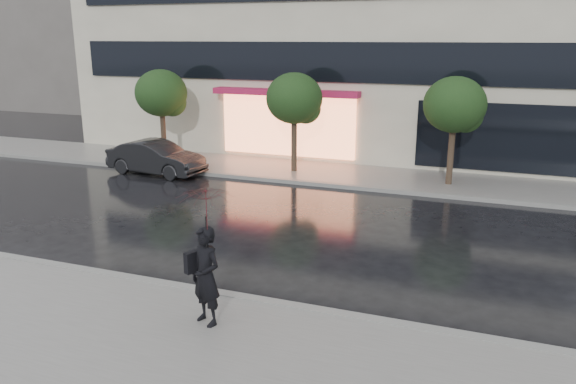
% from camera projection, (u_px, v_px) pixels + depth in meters
% --- Properties ---
extents(ground, '(120.00, 120.00, 0.00)m').
position_uv_depth(ground, '(268.00, 284.00, 12.48)').
color(ground, black).
rests_on(ground, ground).
extents(sidewalk_near, '(60.00, 4.50, 0.12)m').
position_uv_depth(sidewalk_near, '(195.00, 357.00, 9.53)').
color(sidewalk_near, slate).
rests_on(sidewalk_near, ground).
extents(sidewalk_far, '(60.00, 3.50, 0.12)m').
position_uv_depth(sidewalk_far, '(369.00, 177.00, 21.72)').
color(sidewalk_far, slate).
rests_on(sidewalk_far, ground).
extents(curb_near, '(60.00, 0.25, 0.14)m').
position_uv_depth(curb_near, '(250.00, 300.00, 11.56)').
color(curb_near, gray).
rests_on(curb_near, ground).
extents(curb_far, '(60.00, 0.25, 0.14)m').
position_uv_depth(curb_far, '(358.00, 188.00, 20.14)').
color(curb_far, gray).
rests_on(curb_far, ground).
extents(bg_building_left, '(14.00, 10.00, 12.00)m').
position_uv_depth(bg_building_left, '(63.00, 27.00, 43.77)').
color(bg_building_left, '#59544F').
rests_on(bg_building_left, ground).
extents(tree_far_west, '(2.20, 2.20, 3.99)m').
position_uv_depth(tree_far_west, '(163.00, 95.00, 23.76)').
color(tree_far_west, '#33261C').
rests_on(tree_far_west, ground).
extents(tree_mid_west, '(2.20, 2.20, 3.99)m').
position_uv_depth(tree_mid_west, '(296.00, 100.00, 21.74)').
color(tree_mid_west, '#33261C').
rests_on(tree_mid_west, ground).
extents(tree_mid_east, '(2.20, 2.20, 3.99)m').
position_uv_depth(tree_mid_east, '(456.00, 107.00, 19.72)').
color(tree_mid_east, '#33261C').
rests_on(tree_mid_east, ground).
extents(parked_car, '(4.17, 1.82, 1.33)m').
position_uv_depth(parked_car, '(156.00, 158.00, 22.26)').
color(parked_car, black).
rests_on(parked_car, ground).
extents(pedestrian_with_umbrella, '(1.35, 1.36, 2.64)m').
position_uv_depth(pedestrian_with_umbrella, '(205.00, 238.00, 10.07)').
color(pedestrian_with_umbrella, black).
rests_on(pedestrian_with_umbrella, sidewalk_near).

